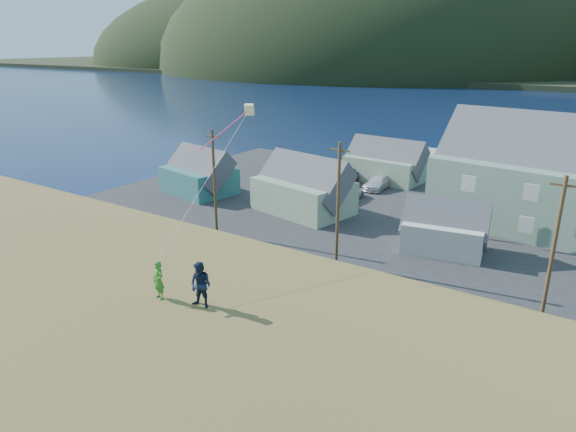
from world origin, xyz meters
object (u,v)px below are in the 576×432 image
object	(u,v)px
shed_palegreen_far	(385,161)
kite_flyer_navy	(201,285)
shed_teal	(199,173)
shed_palegreen_near	(303,187)
shed_white	(445,228)
wharf	(453,163)
kite_flyer_green	(159,280)

from	to	relation	value
shed_palegreen_far	kite_flyer_navy	distance (m)	48.07
shed_teal	shed_palegreen_near	xyz separation A→B (m)	(13.55, 0.75, 0.26)
shed_white	kite_flyer_navy	size ratio (longest dim) A/B	4.17
wharf	kite_flyer_green	bearing A→B (deg)	-84.60
shed_palegreen_near	shed_white	size ratio (longest dim) A/B	1.45
wharf	shed_white	size ratio (longest dim) A/B	3.51
shed_palegreen_far	kite_flyer_green	size ratio (longest dim) A/B	6.56
shed_palegreen_far	kite_flyer_navy	xyz separation A→B (m)	(12.22, -46.15, 5.61)
shed_teal	shed_palegreen_far	bearing A→B (deg)	58.85
shed_palegreen_far	kite_flyer_green	distance (m)	48.02
shed_palegreen_far	kite_flyer_green	bearing A→B (deg)	-73.19
shed_palegreen_far	shed_palegreen_near	bearing A→B (deg)	-92.36
shed_teal	shed_white	size ratio (longest dim) A/B	1.23
wharf	shed_white	world-z (taller)	shed_white
shed_teal	wharf	bearing A→B (deg)	66.64
shed_white	kite_flyer_green	xyz separation A→B (m)	(-2.85, -27.95, 5.87)
shed_palegreen_near	shed_palegreen_far	distance (m)	16.31
shed_white	shed_palegreen_far	bearing A→B (deg)	116.26
shed_palegreen_far	kite_flyer_green	world-z (taller)	kite_flyer_green
wharf	kite_flyer_navy	world-z (taller)	kite_flyer_navy
kite_flyer_green	shed_palegreen_far	bearing A→B (deg)	114.04
shed_teal	shed_palegreen_far	size ratio (longest dim) A/B	0.92
wharf	shed_palegreen_far	distance (m)	13.58
shed_teal	kite_flyer_green	xyz separation A→B (m)	(25.83, -29.59, 5.54)
shed_teal	shed_white	bearing A→B (deg)	7.83
shed_teal	shed_palegreen_near	world-z (taller)	shed_palegreen_near
shed_palegreen_near	kite_flyer_green	distance (m)	33.16
wharf	shed_teal	bearing A→B (deg)	-124.48
wharf	kite_flyer_navy	bearing A→B (deg)	-82.83
kite_flyer_navy	shed_palegreen_far	bearing A→B (deg)	96.23
shed_palegreen_far	kite_flyer_navy	size ratio (longest dim) A/B	5.62
shed_teal	kite_flyer_navy	xyz separation A→B (m)	(27.63, -29.19, 5.67)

